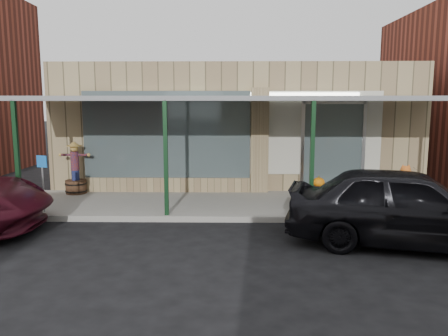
{
  "coord_description": "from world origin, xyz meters",
  "views": [
    {
      "loc": [
        -0.2,
        -8.5,
        2.96
      ],
      "look_at": [
        -0.37,
        2.6,
        1.28
      ],
      "focal_mm": 35.0,
      "sensor_mm": 36.0,
      "label": 1
    }
  ],
  "objects_px": {
    "barrel_pumpkin": "(318,192)",
    "parked_sedan": "(407,207)",
    "barrel_scarecrow": "(76,176)",
    "handicap_sign": "(43,176)"
  },
  "relations": [
    {
      "from": "barrel_pumpkin",
      "to": "parked_sedan",
      "type": "height_order",
      "value": "parked_sedan"
    },
    {
      "from": "barrel_pumpkin",
      "to": "barrel_scarecrow",
      "type": "bearing_deg",
      "value": 172.28
    },
    {
      "from": "barrel_scarecrow",
      "to": "parked_sedan",
      "type": "height_order",
      "value": "barrel_scarecrow"
    },
    {
      "from": "barrel_pumpkin",
      "to": "handicap_sign",
      "type": "relative_size",
      "value": 0.5
    },
    {
      "from": "barrel_scarecrow",
      "to": "handicap_sign",
      "type": "distance_m",
      "value": 2.36
    },
    {
      "from": "barrel_scarecrow",
      "to": "parked_sedan",
      "type": "bearing_deg",
      "value": -10.68
    },
    {
      "from": "handicap_sign",
      "to": "parked_sedan",
      "type": "bearing_deg",
      "value": 3.7
    },
    {
      "from": "parked_sedan",
      "to": "barrel_scarecrow",
      "type": "bearing_deg",
      "value": 76.63
    },
    {
      "from": "handicap_sign",
      "to": "barrel_scarecrow",
      "type": "bearing_deg",
      "value": 107.66
    },
    {
      "from": "barrel_scarecrow",
      "to": "handicap_sign",
      "type": "xyz_separation_m",
      "value": [
        0.0,
        -2.33,
        0.4
      ]
    }
  ]
}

